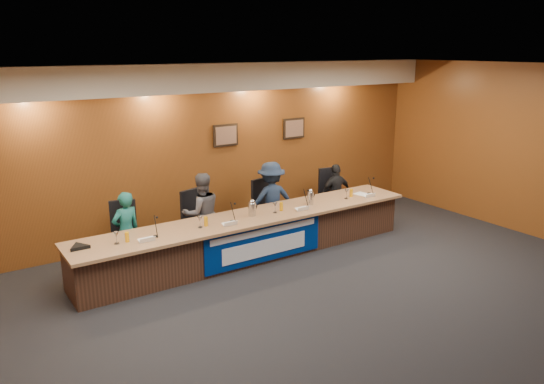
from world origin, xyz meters
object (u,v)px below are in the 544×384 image
(panelist_c, at_px, (271,200))
(carafe_right, at_px, (310,198))
(carafe_mid, at_px, (252,210))
(office_chair_d, at_px, (332,198))
(panelist_a, at_px, (126,231))
(dais_body, at_px, (252,237))
(panelist_b, at_px, (202,213))
(office_chair_b, at_px, (200,224))
(speakerphone, at_px, (79,247))
(office_chair_c, at_px, (268,211))
(panelist_d, at_px, (336,193))
(office_chair_a, at_px, (125,239))
(banner, at_px, (265,243))

(panelist_c, distance_m, carafe_right, 0.81)
(carafe_mid, height_order, carafe_right, carafe_right)
(office_chair_d, height_order, carafe_right, carafe_right)
(panelist_a, xyz_separation_m, carafe_right, (3.13, -0.71, 0.22))
(dais_body, height_order, panelist_b, panelist_b)
(office_chair_b, relative_size, speakerphone, 1.50)
(dais_body, bearing_deg, office_chair_c, 42.03)
(carafe_mid, bearing_deg, office_chair_c, 43.39)
(office_chair_c, xyz_separation_m, carafe_right, (0.37, -0.81, 0.38))
(dais_body, relative_size, panelist_c, 4.17)
(dais_body, distance_m, office_chair_b, 0.97)
(office_chair_b, distance_m, carafe_right, 2.01)
(office_chair_d, bearing_deg, panelist_b, -166.35)
(panelist_d, bearing_deg, office_chair_b, 4.70)
(carafe_right, bearing_deg, dais_body, 177.15)
(office_chair_a, bearing_deg, speakerphone, -123.54)
(banner, distance_m, speakerphone, 2.87)
(banner, xyz_separation_m, carafe_right, (1.20, 0.36, 0.48))
(carafe_mid, bearing_deg, office_chair_b, 126.44)
(dais_body, bearing_deg, office_chair_a, 158.75)
(banner, distance_m, panelist_b, 1.27)
(panelist_d, distance_m, office_chair_a, 4.34)
(office_chair_a, relative_size, office_chair_c, 1.00)
(panelist_b, bearing_deg, carafe_mid, 137.55)
(carafe_mid, relative_size, carafe_right, 0.95)
(panelist_b, relative_size, panelist_d, 1.17)
(panelist_c, relative_size, carafe_mid, 6.64)
(panelist_a, xyz_separation_m, panelist_c, (2.76, 0.00, 0.07))
(panelist_a, distance_m, carafe_mid, 2.05)
(speakerphone, bearing_deg, panelist_b, 15.98)
(panelist_d, xyz_separation_m, speakerphone, (-5.21, -0.63, 0.17))
(carafe_mid, distance_m, carafe_right, 1.21)
(panelist_a, relative_size, office_chair_c, 2.69)
(dais_body, distance_m, panelist_d, 2.50)
(speakerphone, bearing_deg, panelist_c, 9.85)
(dais_body, xyz_separation_m, panelist_a, (-1.93, 0.65, 0.30))
(panelist_a, xyz_separation_m, carafe_mid, (1.92, -0.70, 0.21))
(dais_body, bearing_deg, panelist_a, 161.37)
(dais_body, height_order, panelist_d, panelist_d)
(office_chair_c, relative_size, carafe_mid, 2.21)
(panelist_c, bearing_deg, carafe_right, 128.59)
(office_chair_c, bearing_deg, panelist_c, -103.15)
(office_chair_a, relative_size, office_chair_d, 1.00)
(office_chair_a, xyz_separation_m, carafe_mid, (1.92, -0.80, 0.38))
(dais_body, bearing_deg, speakerphone, 179.62)
(dais_body, relative_size, banner, 2.73)
(panelist_b, bearing_deg, dais_body, 140.08)
(panelist_a, bearing_deg, office_chair_b, 172.84)
(panelist_b, xyz_separation_m, speakerphone, (-2.21, -0.63, 0.06))
(dais_body, height_order, speakerphone, speakerphone)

